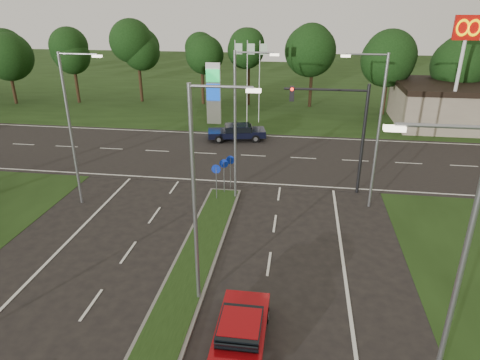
# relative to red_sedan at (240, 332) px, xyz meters

# --- Properties ---
(verge_far) EXTENTS (160.00, 50.00, 0.02)m
(verge_far) POSITION_rel_red_sedan_xyz_m (-2.90, 51.37, -0.64)
(verge_far) COLOR black
(verge_far) RESTS_ON ground
(cross_road) EXTENTS (160.00, 12.00, 0.02)m
(cross_road) POSITION_rel_red_sedan_xyz_m (-2.90, 20.37, -0.64)
(cross_road) COLOR black
(cross_road) RESTS_ON ground
(median_kerb) EXTENTS (2.00, 26.00, 0.12)m
(median_kerb) POSITION_rel_red_sedan_xyz_m (-2.90, 0.37, -0.58)
(median_kerb) COLOR slate
(median_kerb) RESTS_ON ground
(streetlight_median_near) EXTENTS (2.53, 0.22, 9.00)m
(streetlight_median_near) POSITION_rel_red_sedan_xyz_m (-1.90, 2.37, 4.44)
(streetlight_median_near) COLOR gray
(streetlight_median_near) RESTS_ON ground
(streetlight_median_far) EXTENTS (2.53, 0.22, 9.00)m
(streetlight_median_far) POSITION_rel_red_sedan_xyz_m (-1.90, 12.37, 4.44)
(streetlight_median_far) COLOR gray
(streetlight_median_far) RESTS_ON ground
(streetlight_left_far) EXTENTS (2.53, 0.22, 9.00)m
(streetlight_left_far) POSITION_rel_red_sedan_xyz_m (-11.20, 10.37, 4.44)
(streetlight_left_far) COLOR gray
(streetlight_left_far) RESTS_ON ground
(streetlight_right_far) EXTENTS (2.53, 0.22, 9.00)m
(streetlight_right_far) POSITION_rel_red_sedan_xyz_m (5.90, 12.37, 4.44)
(streetlight_right_far) COLOR gray
(streetlight_right_far) RESTS_ON ground
(streetlight_right_near) EXTENTS (2.53, 0.22, 9.00)m
(streetlight_right_near) POSITION_rel_red_sedan_xyz_m (5.90, -1.63, 4.44)
(streetlight_right_near) COLOR gray
(streetlight_right_near) RESTS_ON ground
(traffic_signal) EXTENTS (5.10, 0.42, 7.00)m
(traffic_signal) POSITION_rel_red_sedan_xyz_m (4.29, 14.36, 4.01)
(traffic_signal) COLOR black
(traffic_signal) RESTS_ON ground
(median_signs) EXTENTS (1.16, 1.76, 2.38)m
(median_signs) POSITION_rel_red_sedan_xyz_m (-2.90, 12.77, 1.07)
(median_signs) COLOR gray
(median_signs) RESTS_ON ground
(gas_pylon) EXTENTS (5.80, 1.26, 8.00)m
(gas_pylon) POSITION_rel_red_sedan_xyz_m (-6.69, 29.41, 2.56)
(gas_pylon) COLOR silver
(gas_pylon) RESTS_ON ground
(mcdonalds_sign) EXTENTS (2.20, 0.47, 10.40)m
(mcdonalds_sign) POSITION_rel_red_sedan_xyz_m (15.10, 28.34, 7.35)
(mcdonalds_sign) COLOR silver
(mcdonalds_sign) RESTS_ON ground
(treeline_far) EXTENTS (6.00, 6.00, 9.90)m
(treeline_far) POSITION_rel_red_sedan_xyz_m (-2.80, 36.30, 6.19)
(treeline_far) COLOR black
(treeline_far) RESTS_ON ground
(red_sedan) EXTENTS (1.82, 4.34, 1.19)m
(red_sedan) POSITION_rel_red_sedan_xyz_m (0.00, 0.00, 0.00)
(red_sedan) COLOR maroon
(red_sedan) RESTS_ON ground
(navy_sedan) EXTENTS (5.32, 3.04, 1.38)m
(navy_sedan) POSITION_rel_red_sedan_xyz_m (-3.82, 24.37, 0.10)
(navy_sedan) COLOR black
(navy_sedan) RESTS_ON ground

